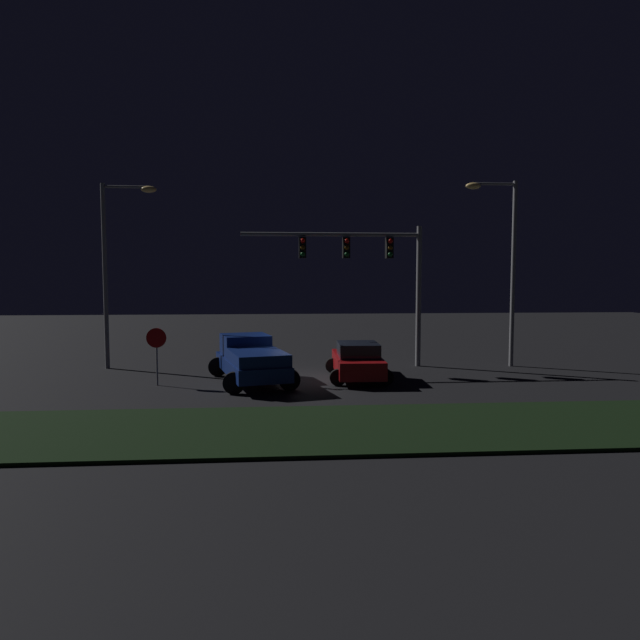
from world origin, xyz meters
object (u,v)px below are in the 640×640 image
Objects in this scene: traffic_signal_gantry at (367,261)px; street_lamp_right at (504,252)px; pickup_truck at (250,357)px; stop_sign at (156,345)px; street_lamp_left at (115,253)px; car_sedan at (357,361)px.

traffic_signal_gantry is 0.97× the size of street_lamp_right.
traffic_signal_gantry is (5.21, 3.47, 3.90)m from pickup_truck.
traffic_signal_gantry is 6.36m from street_lamp_right.
street_lamp_left is at bearing 120.93° from stop_sign.
street_lamp_left reaches higher than pickup_truck.
car_sedan is 0.53× the size of street_lamp_left.
street_lamp_left is at bearing 43.74° from pickup_truck.
pickup_truck is 3.63m from stop_sign.
car_sedan is 0.54× the size of traffic_signal_gantry.
street_lamp_right is (17.72, -0.80, 0.11)m from street_lamp_left.
pickup_truck is at bearing -32.38° from street_lamp_left.
stop_sign is (-15.10, -3.58, -3.77)m from street_lamp_right.
traffic_signal_gantry is 10.17m from stop_sign.
traffic_signal_gantry reaches higher than stop_sign.
pickup_truck is 12.72m from street_lamp_right.
traffic_signal_gantry is 1.00× the size of street_lamp_left.
street_lamp_left is 3.74× the size of stop_sign.
pickup_truck is 0.69× the size of traffic_signal_gantry.
pickup_truck reaches higher than car_sedan.
pickup_truck is 1.28× the size of car_sedan.
street_lamp_right reaches higher than traffic_signal_gantry.
car_sedan is at bearing -159.11° from street_lamp_right.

